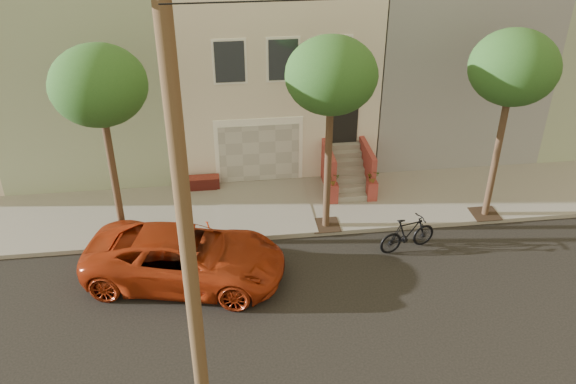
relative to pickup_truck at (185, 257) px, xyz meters
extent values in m
plane|color=black|center=(3.48, -1.83, -0.79)|extent=(90.00, 90.00, 0.00)
cube|color=gray|center=(3.48, 3.52, -0.72)|extent=(40.00, 3.70, 0.15)
cube|color=silver|center=(3.48, 9.37, 2.86)|extent=(7.00, 8.00, 7.00)
cube|color=#90A081|center=(-3.32, 9.37, 2.86)|extent=(6.50, 8.00, 7.00)
cube|color=gray|center=(10.28, 9.37, 2.86)|extent=(6.50, 8.00, 7.00)
cube|color=white|center=(2.58, 5.39, 0.61)|extent=(3.20, 0.12, 2.50)
cube|color=#B4B4B0|center=(2.58, 5.33, 0.51)|extent=(2.90, 0.06, 2.20)
cube|color=gray|center=(2.58, 3.52, -0.63)|extent=(3.20, 3.70, 0.02)
cube|color=maroon|center=(0.38, 5.07, -0.42)|extent=(1.40, 0.45, 0.44)
cube|color=black|center=(5.68, 5.34, 1.76)|extent=(1.00, 0.06, 2.00)
cube|color=#3F4751|center=(1.68, 5.34, 3.96)|extent=(1.00, 0.06, 1.40)
cube|color=white|center=(1.68, 5.36, 3.96)|extent=(1.15, 0.05, 1.55)
cube|color=#3F4751|center=(3.48, 5.34, 3.96)|extent=(1.00, 0.06, 1.40)
cube|color=white|center=(3.48, 5.36, 3.96)|extent=(1.15, 0.05, 1.55)
cube|color=#3F4751|center=(5.28, 5.34, 3.96)|extent=(1.00, 0.06, 1.40)
cube|color=white|center=(5.28, 5.36, 3.96)|extent=(1.15, 0.05, 1.55)
cube|color=gray|center=(5.68, 3.55, -0.54)|extent=(1.20, 0.28, 0.20)
cube|color=gray|center=(5.68, 3.83, -0.34)|extent=(1.20, 0.28, 0.20)
cube|color=gray|center=(5.68, 4.11, -0.14)|extent=(1.20, 0.28, 0.20)
cube|color=gray|center=(5.68, 4.39, 0.06)|extent=(1.20, 0.28, 0.20)
cube|color=gray|center=(5.68, 4.67, 0.26)|extent=(1.20, 0.28, 0.20)
cube|color=gray|center=(5.68, 4.95, 0.46)|extent=(1.20, 0.28, 0.20)
cube|color=gray|center=(5.68, 5.23, 0.66)|extent=(1.20, 0.28, 0.20)
cube|color=#963631|center=(4.98, 4.39, 0.16)|extent=(0.18, 1.96, 1.60)
cube|color=#963631|center=(6.38, 4.39, 0.16)|extent=(0.18, 1.96, 1.60)
cube|color=#963631|center=(4.98, 3.51, -0.29)|extent=(0.35, 0.35, 0.70)
imported|color=#1D4A1A|center=(4.98, 3.51, 0.28)|extent=(0.40, 0.35, 0.45)
cube|color=#963631|center=(6.38, 3.51, -0.29)|extent=(0.35, 0.35, 0.70)
imported|color=#1D4A1A|center=(6.38, 3.51, 0.28)|extent=(0.41, 0.35, 0.45)
cube|color=#2D2116|center=(-2.02, 2.07, -0.64)|extent=(0.90, 0.90, 0.02)
cylinder|color=#3C2B1B|center=(-2.02, 2.07, 1.46)|extent=(0.22, 0.22, 4.20)
ellipsoid|color=#1D4A1A|center=(-2.02, 2.07, 4.51)|extent=(2.70, 2.57, 2.29)
cube|color=#2D2116|center=(4.48, 2.07, -0.64)|extent=(0.90, 0.90, 0.02)
cylinder|color=#3C2B1B|center=(4.48, 2.07, 1.46)|extent=(0.22, 0.22, 4.20)
ellipsoid|color=#1D4A1A|center=(4.48, 2.07, 4.51)|extent=(2.70, 2.57, 2.29)
cube|color=#2D2116|center=(9.98, 2.07, -0.64)|extent=(0.90, 0.90, 0.02)
cylinder|color=#3C2B1B|center=(9.98, 2.07, 1.46)|extent=(0.22, 0.22, 4.20)
ellipsoid|color=#1D4A1A|center=(9.98, 2.07, 4.51)|extent=(2.70, 2.57, 2.29)
cylinder|color=#483021|center=(0.48, -5.03, 4.21)|extent=(0.30, 0.30, 10.00)
imported|color=#9B2D10|center=(0.00, 0.00, 0.00)|extent=(6.16, 3.86, 1.59)
imported|color=black|center=(6.80, 0.64, -0.21)|extent=(2.01, 1.03, 1.16)
camera|label=1|loc=(1.19, -13.98, 10.23)|focal=37.04mm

